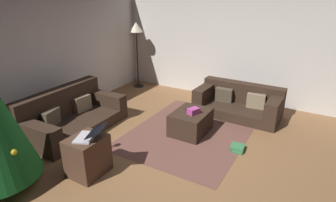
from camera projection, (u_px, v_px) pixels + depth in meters
ground_plane at (178, 162)px, 4.20m from camera, size 6.40×6.40×0.00m
rear_partition at (32, 56)px, 5.19m from camera, size 6.40×0.12×2.60m
corner_partition at (244, 45)px, 6.25m from camera, size 0.12×6.40×2.60m
couch_left at (70, 116)px, 5.14m from camera, size 1.93×1.05×0.76m
couch_right at (239, 103)px, 5.79m from camera, size 0.90×1.74×0.63m
ottoman at (191, 122)px, 5.03m from camera, size 0.77×0.59×0.41m
gift_box at (193, 111)px, 4.87m from camera, size 0.24×0.21×0.10m
tv_remote at (190, 110)px, 5.01m from camera, size 0.07×0.16×0.02m
side_table at (88, 156)px, 3.86m from camera, size 0.52×0.44×0.56m
laptop at (90, 135)px, 3.73m from camera, size 0.47×0.50×0.18m
book_stack at (238, 148)px, 4.51m from camera, size 0.27×0.23×0.08m
corner_lamp at (136, 32)px, 7.08m from camera, size 0.36×0.36×1.71m
area_rug at (190, 132)px, 5.11m from camera, size 2.60×2.00×0.01m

